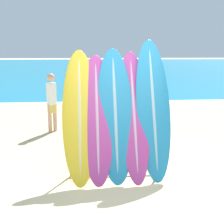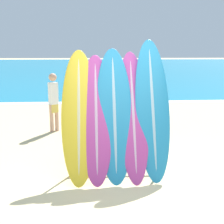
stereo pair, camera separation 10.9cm
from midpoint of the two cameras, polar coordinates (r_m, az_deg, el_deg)
name	(u,v)px [view 1 (the left image)]	position (r m, az deg, el deg)	size (l,w,h in m)	color
ground_plane	(135,193)	(4.77, 3.62, -14.59)	(160.00, 160.00, 0.00)	beige
ocean_water	(89,66)	(41.68, -4.26, 8.37)	(120.00, 60.00, 0.01)	teal
surfboard_rack	(116,147)	(5.21, 0.19, -6.49)	(1.56, 0.04, 0.91)	slate
surfboard_slot_0	(80,114)	(5.10, -6.54, -0.43)	(0.57, 1.16, 2.10)	yellow
surfboard_slot_1	(97,117)	(5.09, -3.36, -0.90)	(0.53, 1.12, 2.01)	#B23D8E
surfboard_slot_2	(115,113)	(5.11, -0.03, -0.19)	(0.60, 1.08, 2.12)	teal
surfboard_slot_3	(134,114)	(5.16, 3.43, -0.44)	(0.50, 1.11, 2.06)	#B23D8E
surfboard_slot_4	(153,108)	(5.22, 6.93, 0.80)	(0.57, 1.05, 2.27)	teal
person_near_water	(85,84)	(10.97, -5.30, 5.04)	(0.22, 0.27, 1.64)	#846047
person_mid_beach	(52,100)	(8.11, -11.34, 2.13)	(0.26, 0.25, 1.50)	tan
person_far_left	(144,94)	(8.47, 5.49, 3.28)	(0.22, 0.28, 1.66)	#A87A5B
person_far_right	(115,87)	(9.47, 0.18, 4.57)	(0.28, 0.31, 1.78)	#846047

